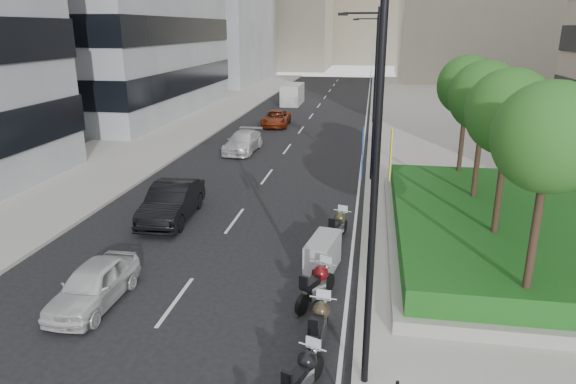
% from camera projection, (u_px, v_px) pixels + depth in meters
% --- Properties ---
extents(sidewalk_right, '(10.00, 100.00, 0.15)m').
position_uv_depth(sidewalk_right, '(436.00, 138.00, 38.54)').
color(sidewalk_right, '#9E9B93').
rests_on(sidewalk_right, ground).
extents(sidewalk_left, '(8.00, 100.00, 0.15)m').
position_uv_depth(sidewalk_left, '(170.00, 130.00, 41.76)').
color(sidewalk_left, '#9E9B93').
rests_on(sidewalk_left, ground).
extents(lane_edge, '(0.12, 100.00, 0.01)m').
position_uv_depth(lane_edge, '(364.00, 137.00, 39.37)').
color(lane_edge, silver).
rests_on(lane_edge, ground).
extents(lane_centre, '(0.12, 100.00, 0.01)m').
position_uv_depth(lane_centre, '(297.00, 135.00, 40.17)').
color(lane_centre, silver).
rests_on(lane_centre, ground).
extents(planter, '(10.00, 14.00, 0.40)m').
position_uv_depth(planter, '(521.00, 239.00, 19.51)').
color(planter, gray).
rests_on(planter, sidewalk_right).
extents(hedge, '(9.40, 13.40, 0.80)m').
position_uv_depth(hedge, '(523.00, 224.00, 19.32)').
color(hedge, '#154012').
rests_on(hedge, planter).
extents(tree_0, '(2.80, 2.80, 6.30)m').
position_uv_depth(tree_0, '(550.00, 138.00, 12.55)').
color(tree_0, '#332319').
rests_on(tree_0, planter).
extents(tree_1, '(2.80, 2.80, 6.30)m').
position_uv_depth(tree_1, '(510.00, 113.00, 16.31)').
color(tree_1, '#332319').
rests_on(tree_1, planter).
extents(tree_2, '(2.80, 2.80, 6.30)m').
position_uv_depth(tree_2, '(485.00, 97.00, 20.06)').
color(tree_2, '#332319').
rests_on(tree_2, planter).
extents(tree_3, '(2.80, 2.80, 6.30)m').
position_uv_depth(tree_3, '(467.00, 86.00, 23.82)').
color(tree_3, '#332319').
rests_on(tree_3, planter).
extents(lamp_post_0, '(2.34, 0.45, 9.00)m').
position_uv_depth(lamp_post_0, '(367.00, 178.00, 10.51)').
color(lamp_post_0, black).
rests_on(lamp_post_0, ground).
extents(lamp_post_1, '(2.34, 0.45, 9.00)m').
position_uv_depth(lamp_post_1, '(373.00, 87.00, 26.48)').
color(lamp_post_1, black).
rests_on(lamp_post_1, ground).
extents(lamp_post_2, '(2.34, 0.45, 9.00)m').
position_uv_depth(lamp_post_2, '(374.00, 64.00, 43.39)').
color(lamp_post_2, black).
rests_on(lamp_post_2, ground).
extents(motorcycle_2, '(0.93, 2.01, 1.05)m').
position_uv_depth(motorcycle_2, '(303.00, 376.00, 11.51)').
color(motorcycle_2, black).
rests_on(motorcycle_2, ground).
extents(motorcycle_3, '(0.74, 2.22, 1.11)m').
position_uv_depth(motorcycle_3, '(319.00, 324.00, 13.46)').
color(motorcycle_3, black).
rests_on(motorcycle_3, ground).
extents(motorcycle_4, '(1.08, 2.10, 1.11)m').
position_uv_depth(motorcycle_4, '(317.00, 284.00, 15.53)').
color(motorcycle_4, black).
rests_on(motorcycle_4, ground).
extents(motorcycle_5, '(1.15, 2.14, 1.23)m').
position_uv_depth(motorcycle_5, '(323.00, 255.00, 17.48)').
color(motorcycle_5, black).
rests_on(motorcycle_5, ground).
extents(motorcycle_6, '(0.83, 2.14, 1.08)m').
position_uv_depth(motorcycle_6, '(338.00, 226.00, 20.10)').
color(motorcycle_6, black).
rests_on(motorcycle_6, ground).
extents(car_a, '(1.58, 3.81, 1.29)m').
position_uv_depth(car_a, '(94.00, 285.00, 15.41)').
color(car_a, silver).
rests_on(car_a, ground).
extents(car_b, '(2.00, 4.98, 1.61)m').
position_uv_depth(car_b, '(172.00, 202.00, 22.23)').
color(car_b, black).
rests_on(car_b, ground).
extents(car_c, '(2.05, 4.70, 1.35)m').
position_uv_depth(car_c, '(243.00, 142.00, 34.50)').
color(car_c, silver).
rests_on(car_c, ground).
extents(car_d, '(2.38, 4.76, 1.29)m').
position_uv_depth(car_d, '(276.00, 118.00, 43.56)').
color(car_d, maroon).
rests_on(car_d, ground).
extents(delivery_van, '(1.95, 5.11, 2.14)m').
position_uv_depth(delivery_van, '(292.00, 95.00, 55.66)').
color(delivery_van, silver).
rests_on(delivery_van, ground).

